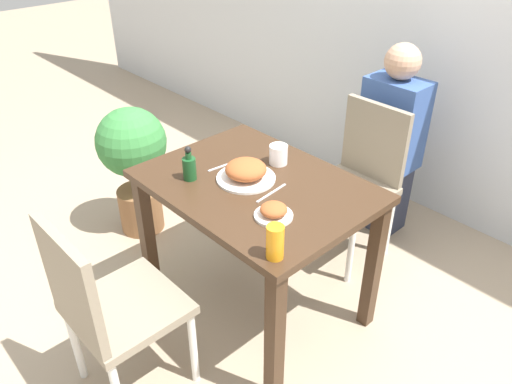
{
  "coord_description": "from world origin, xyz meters",
  "views": [
    {
      "loc": [
        1.39,
        -1.3,
        1.9
      ],
      "look_at": [
        0.0,
        0.0,
        0.7
      ],
      "focal_mm": 35.0,
      "sensor_mm": 36.0,
      "label": 1
    }
  ],
  "objects_px": {
    "chair_near": "(107,304)",
    "potted_plant_left": "(134,158)",
    "sauce_bottle": "(189,167)",
    "chair_far": "(359,175)",
    "juice_glass": "(275,242)",
    "person_figure": "(390,143)",
    "food_plate": "(246,171)",
    "side_plate": "(274,212)",
    "drink_cup": "(278,155)"
  },
  "relations": [
    {
      "from": "chair_near",
      "to": "potted_plant_left",
      "type": "height_order",
      "value": "chair_near"
    },
    {
      "from": "sauce_bottle",
      "to": "potted_plant_left",
      "type": "height_order",
      "value": "sauce_bottle"
    },
    {
      "from": "chair_far",
      "to": "juice_glass",
      "type": "relative_size",
      "value": 6.66
    },
    {
      "from": "chair_far",
      "to": "juice_glass",
      "type": "distance_m",
      "value": 1.18
    },
    {
      "from": "person_figure",
      "to": "food_plate",
      "type": "bearing_deg",
      "value": -92.66
    },
    {
      "from": "food_plate",
      "to": "juice_glass",
      "type": "distance_m",
      "value": 0.56
    },
    {
      "from": "chair_near",
      "to": "juice_glass",
      "type": "height_order",
      "value": "chair_near"
    },
    {
      "from": "chair_near",
      "to": "chair_far",
      "type": "distance_m",
      "value": 1.53
    },
    {
      "from": "sauce_bottle",
      "to": "food_plate",
      "type": "bearing_deg",
      "value": 45.81
    },
    {
      "from": "side_plate",
      "to": "potted_plant_left",
      "type": "height_order",
      "value": "same"
    },
    {
      "from": "juice_glass",
      "to": "potted_plant_left",
      "type": "bearing_deg",
      "value": 170.02
    },
    {
      "from": "food_plate",
      "to": "side_plate",
      "type": "xyz_separation_m",
      "value": [
        0.29,
        -0.12,
        -0.02
      ]
    },
    {
      "from": "drink_cup",
      "to": "chair_near",
      "type": "bearing_deg",
      "value": -88.24
    },
    {
      "from": "chair_far",
      "to": "person_figure",
      "type": "xyz_separation_m",
      "value": [
        -0.03,
        0.32,
        0.08
      ]
    },
    {
      "from": "sauce_bottle",
      "to": "potted_plant_left",
      "type": "distance_m",
      "value": 0.85
    },
    {
      "from": "potted_plant_left",
      "to": "sauce_bottle",
      "type": "bearing_deg",
      "value": -10.36
    },
    {
      "from": "chair_far",
      "to": "potted_plant_left",
      "type": "bearing_deg",
      "value": -141.86
    },
    {
      "from": "chair_near",
      "to": "potted_plant_left",
      "type": "bearing_deg",
      "value": -36.16
    },
    {
      "from": "side_plate",
      "to": "sauce_bottle",
      "type": "relative_size",
      "value": 0.97
    },
    {
      "from": "food_plate",
      "to": "potted_plant_left",
      "type": "relative_size",
      "value": 0.33
    },
    {
      "from": "chair_near",
      "to": "chair_far",
      "type": "height_order",
      "value": "same"
    },
    {
      "from": "potted_plant_left",
      "to": "side_plate",
      "type": "bearing_deg",
      "value": -3.6
    },
    {
      "from": "chair_near",
      "to": "person_figure",
      "type": "relative_size",
      "value": 0.76
    },
    {
      "from": "juice_glass",
      "to": "person_figure",
      "type": "height_order",
      "value": "person_figure"
    },
    {
      "from": "chair_near",
      "to": "side_plate",
      "type": "relative_size",
      "value": 5.65
    },
    {
      "from": "chair_far",
      "to": "potted_plant_left",
      "type": "height_order",
      "value": "chair_far"
    },
    {
      "from": "chair_far",
      "to": "drink_cup",
      "type": "xyz_separation_m",
      "value": [
        -0.09,
        -0.56,
        0.3
      ]
    },
    {
      "from": "sauce_bottle",
      "to": "potted_plant_left",
      "type": "relative_size",
      "value": 0.2
    },
    {
      "from": "chair_far",
      "to": "food_plate",
      "type": "distance_m",
      "value": 0.83
    },
    {
      "from": "food_plate",
      "to": "side_plate",
      "type": "bearing_deg",
      "value": -21.72
    },
    {
      "from": "juice_glass",
      "to": "potted_plant_left",
      "type": "distance_m",
      "value": 1.49
    },
    {
      "from": "side_plate",
      "to": "sauce_bottle",
      "type": "height_order",
      "value": "sauce_bottle"
    },
    {
      "from": "chair_near",
      "to": "food_plate",
      "type": "xyz_separation_m",
      "value": [
        -0.02,
        0.75,
        0.29
      ]
    },
    {
      "from": "person_figure",
      "to": "juice_glass",
      "type": "bearing_deg",
      "value": -73.01
    },
    {
      "from": "food_plate",
      "to": "drink_cup",
      "type": "height_order",
      "value": "drink_cup"
    },
    {
      "from": "chair_near",
      "to": "potted_plant_left",
      "type": "xyz_separation_m",
      "value": [
        -0.98,
        0.72,
        -0.0
      ]
    },
    {
      "from": "juice_glass",
      "to": "sauce_bottle",
      "type": "relative_size",
      "value": 0.82
    },
    {
      "from": "side_plate",
      "to": "person_figure",
      "type": "distance_m",
      "value": 1.25
    },
    {
      "from": "potted_plant_left",
      "to": "person_figure",
      "type": "height_order",
      "value": "person_figure"
    },
    {
      "from": "person_figure",
      "to": "sauce_bottle",
      "type": "bearing_deg",
      "value": -100.07
    },
    {
      "from": "chair_far",
      "to": "sauce_bottle",
      "type": "distance_m",
      "value": 1.04
    },
    {
      "from": "chair_near",
      "to": "person_figure",
      "type": "xyz_separation_m",
      "value": [
        0.03,
        1.85,
        0.08
      ]
    },
    {
      "from": "chair_near",
      "to": "juice_glass",
      "type": "xyz_separation_m",
      "value": [
        0.45,
        0.46,
        0.32
      ]
    },
    {
      "from": "food_plate",
      "to": "sauce_bottle",
      "type": "relative_size",
      "value": 1.64
    },
    {
      "from": "chair_near",
      "to": "potted_plant_left",
      "type": "distance_m",
      "value": 1.21
    },
    {
      "from": "potted_plant_left",
      "to": "juice_glass",
      "type": "bearing_deg",
      "value": -9.98
    },
    {
      "from": "chair_near",
      "to": "sauce_bottle",
      "type": "height_order",
      "value": "sauce_bottle"
    },
    {
      "from": "person_figure",
      "to": "chair_near",
      "type": "bearing_deg",
      "value": -90.88
    },
    {
      "from": "chair_far",
      "to": "juice_glass",
      "type": "height_order",
      "value": "chair_far"
    },
    {
      "from": "chair_near",
      "to": "side_plate",
      "type": "xyz_separation_m",
      "value": [
        0.27,
        0.64,
        0.28
      ]
    }
  ]
}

